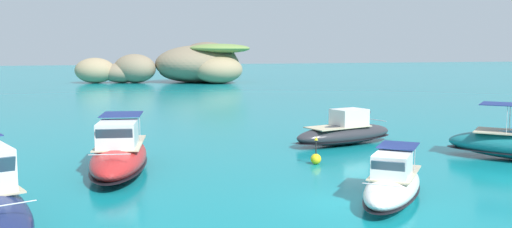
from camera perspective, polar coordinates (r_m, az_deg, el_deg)
The scene contains 7 objects.
ground_plane at distance 22.27m, azimuth 10.38°, elevation -9.12°, with size 400.00×400.00×0.00m, color #0F7F89.
islet_large at distance 102.07m, azimuth -5.46°, elevation 5.08°, with size 18.93×18.91×7.34m.
islet_small at distance 102.00m, azimuth -13.91°, elevation 4.41°, with size 16.49×11.03×5.16m.
motorboat_white at distance 22.97m, azimuth 13.90°, elevation -7.01°, with size 5.78×6.27×2.07m.
motorboat_charcoal at distance 35.69m, azimuth 9.15°, elevation -1.89°, with size 7.88×4.12×2.23m.
motorboat_red at distance 28.00m, azimuth -13.92°, elevation -4.12°, with size 4.10×9.01×2.72m.
channel_buoy at distance 29.36m, azimuth 6.19°, elevation -4.52°, with size 0.56×0.56×1.48m.
Camera 1 is at (-10.07, -18.92, 6.03)m, focal length 38.82 mm.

